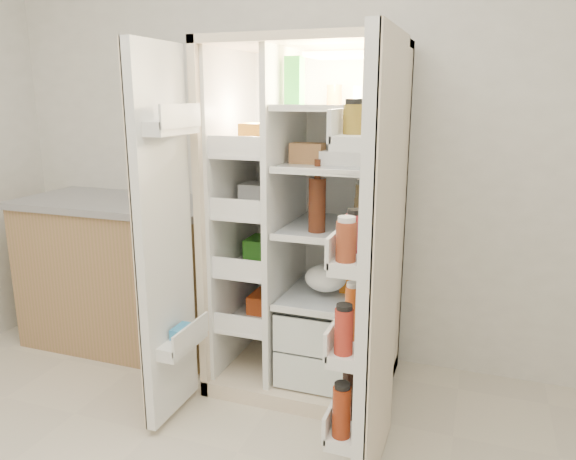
% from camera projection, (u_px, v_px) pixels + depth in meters
% --- Properties ---
extents(wall_back, '(4.00, 0.02, 2.70)m').
position_uv_depth(wall_back, '(315.00, 129.00, 3.10)').
color(wall_back, silver).
rests_on(wall_back, floor).
extents(refrigerator, '(0.92, 0.70, 1.80)m').
position_uv_depth(refrigerator, '(312.00, 248.00, 2.90)').
color(refrigerator, beige).
rests_on(refrigerator, floor).
extents(freezer_door, '(0.15, 0.40, 1.72)m').
position_uv_depth(freezer_door, '(165.00, 241.00, 2.48)').
color(freezer_door, white).
rests_on(freezer_door, floor).
extents(fridge_door, '(0.17, 0.58, 1.72)m').
position_uv_depth(fridge_door, '(375.00, 275.00, 2.08)').
color(fridge_door, white).
rests_on(fridge_door, floor).
extents(kitchen_counter, '(1.27, 0.68, 0.92)m').
position_uv_depth(kitchen_counter, '(128.00, 272.00, 3.41)').
color(kitchen_counter, '#9B704D').
rests_on(kitchen_counter, floor).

